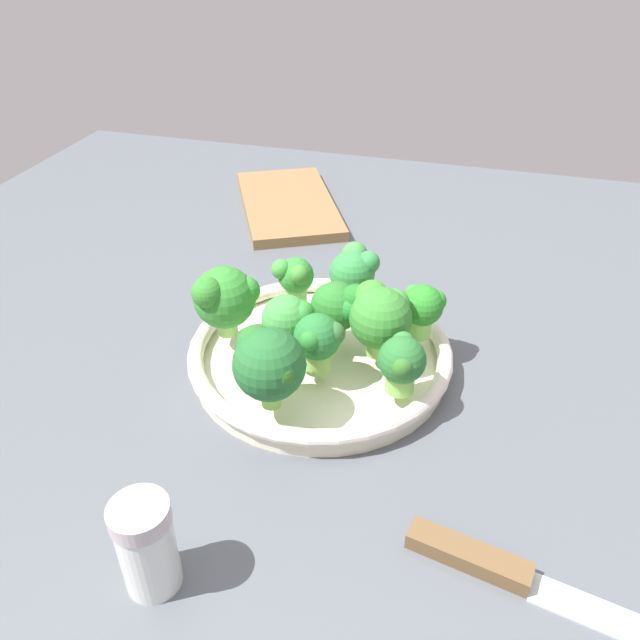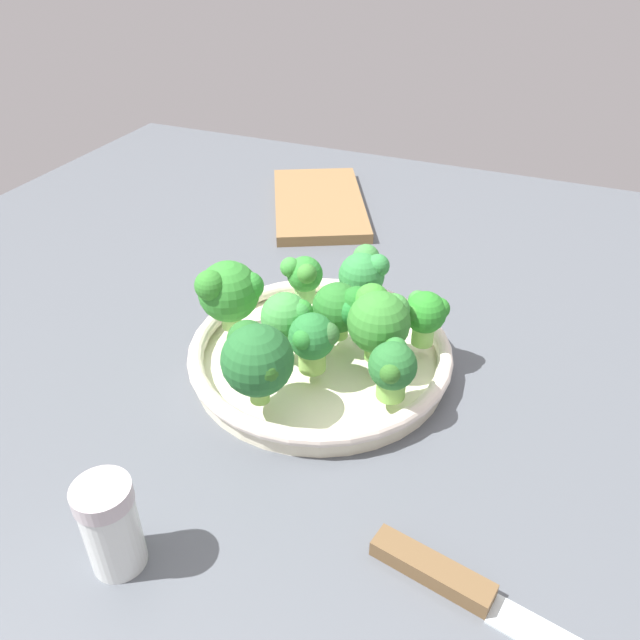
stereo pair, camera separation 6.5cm
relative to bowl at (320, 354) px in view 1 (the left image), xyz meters
The scene contains 15 objects.
ground_plane 4.08cm from the bowl, 91.06° to the right, with size 130.00×130.00×2.50cm, color #51575E.
bowl is the anchor object (origin of this frame).
broccoli_floret_0 12.07cm from the bowl, 113.73° to the left, with size 4.41×4.58×6.09cm.
broccoli_floret_1 5.87cm from the bowl, 142.26° to the left, with size 5.50×6.44×6.53cm.
broccoli_floret_2 6.40cm from the bowl, 50.61° to the right, with size 5.06×5.25×6.51cm.
broccoli_floret_3 11.86cm from the bowl, 84.38° to the right, with size 7.10×6.92×7.93cm.
broccoli_floret_4 11.40cm from the bowl, behind, with size 6.25×5.72×6.25cm.
broccoli_floret_5 6.80cm from the bowl, 13.50° to the left, with size 4.98×5.05×6.30cm.
broccoli_floret_6 11.76cm from the bowl, 61.76° to the left, with size 5.07×4.59×5.91cm.
broccoli_floret_7 8.64cm from the bowl, 92.37° to the left, with size 6.96×6.37×7.54cm.
broccoli_floret_8 9.88cm from the bowl, 144.53° to the right, with size 4.69×4.66×5.69cm.
broccoli_floret_9 12.25cm from the bowl, 10.59° to the right, with size 6.73×7.02×8.09cm.
knife 30.71cm from the bowl, 46.41° to the left, with size 7.66×26.54×1.50cm.
cutting_board 41.13cm from the bowl, 157.05° to the right, with size 26.40×14.08×1.60cm, color olive.
pepper_shaker 28.80cm from the bowl, ahead, with size 4.37×4.37×8.35cm.
Camera 1 is at (51.91, 17.55, 43.09)cm, focal length 35.40 mm.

